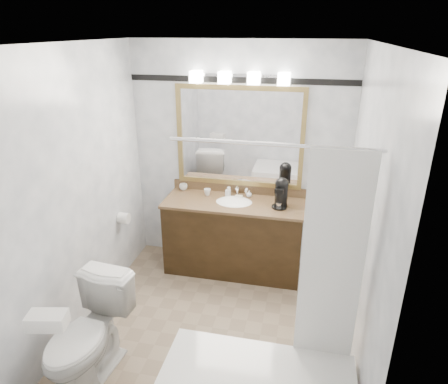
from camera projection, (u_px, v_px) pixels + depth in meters
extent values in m
cube|color=gray|center=(213.00, 328.00, 3.74)|extent=(2.40, 2.60, 0.01)
cube|color=white|center=(209.00, 42.00, 2.78)|extent=(2.40, 2.60, 0.01)
cube|color=white|center=(239.00, 159.00, 4.43)|extent=(2.40, 0.01, 2.50)
cube|color=white|center=(150.00, 308.00, 2.08)|extent=(2.40, 0.01, 2.50)
cube|color=white|center=(78.00, 194.00, 3.49)|extent=(0.01, 2.60, 2.50)
cube|color=white|center=(365.00, 220.00, 3.02)|extent=(0.01, 2.60, 2.50)
cube|color=black|center=(234.00, 237.00, 4.49)|extent=(1.50, 0.55, 0.82)
cube|color=olive|center=(234.00, 203.00, 4.33)|extent=(1.53, 0.58, 0.03)
cube|color=olive|center=(239.00, 188.00, 4.55)|extent=(1.53, 0.03, 0.10)
ellipsoid|color=white|center=(234.00, 204.00, 4.34)|extent=(0.44, 0.34, 0.14)
cube|color=#9B8146|center=(240.00, 88.00, 4.12)|extent=(1.40, 0.04, 0.05)
cube|color=#9B8146|center=(239.00, 182.00, 4.52)|extent=(1.40, 0.04, 0.05)
cube|color=#9B8146|center=(180.00, 134.00, 4.45)|extent=(0.05, 0.04, 1.00)
cube|color=#9B8146|center=(303.00, 141.00, 4.18)|extent=(0.05, 0.04, 1.00)
cube|color=white|center=(239.00, 137.00, 4.32)|extent=(1.30, 0.01, 1.00)
cube|color=silver|center=(240.00, 75.00, 4.06)|extent=(0.90, 0.05, 0.03)
cube|color=white|center=(196.00, 77.00, 4.11)|extent=(0.12, 0.12, 0.12)
cube|color=white|center=(225.00, 77.00, 4.05)|extent=(0.12, 0.12, 0.12)
cube|color=white|center=(254.00, 78.00, 3.99)|extent=(0.12, 0.12, 0.12)
cube|color=white|center=(284.00, 79.00, 3.93)|extent=(0.12, 0.12, 0.12)
cube|color=black|center=(240.00, 80.00, 4.10)|extent=(2.40, 0.01, 0.06)
cylinder|color=silver|center=(273.00, 144.00, 2.40)|extent=(1.30, 0.02, 0.02)
cube|color=white|center=(332.00, 264.00, 2.60)|extent=(0.40, 0.04, 1.55)
cylinder|color=white|center=(124.00, 218.00, 4.29)|extent=(0.11, 0.12, 0.12)
imported|color=white|center=(87.00, 337.00, 3.06)|extent=(0.54, 0.85, 0.82)
cube|color=white|center=(47.00, 320.00, 2.55)|extent=(0.27, 0.18, 0.10)
cylinder|color=black|center=(279.00, 207.00, 4.18)|extent=(0.16, 0.16, 0.02)
cylinder|color=black|center=(281.00, 195.00, 4.18)|extent=(0.14, 0.14, 0.24)
sphere|color=black|center=(282.00, 184.00, 4.14)|extent=(0.14, 0.14, 0.14)
cube|color=black|center=(280.00, 190.00, 4.09)|extent=(0.11, 0.11, 0.05)
cylinder|color=silver|center=(279.00, 205.00, 4.16)|extent=(0.05, 0.05, 0.05)
imported|color=white|center=(183.00, 187.00, 4.63)|extent=(0.12, 0.12, 0.07)
imported|color=white|center=(207.00, 192.00, 4.49)|extent=(0.09, 0.09, 0.07)
imported|color=white|center=(228.00, 191.00, 4.46)|extent=(0.06, 0.06, 0.11)
imported|color=white|center=(249.00, 194.00, 4.43)|extent=(0.07, 0.07, 0.08)
cube|color=beige|center=(239.00, 197.00, 4.42)|extent=(0.09, 0.06, 0.03)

